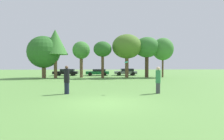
# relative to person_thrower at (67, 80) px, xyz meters

# --- Properties ---
(ground_plane) EXTENTS (120.00, 120.00, 0.00)m
(ground_plane) POSITION_rel_person_thrower_xyz_m (2.45, -2.95, -0.92)
(ground_plane) COLOR #5B8E42
(person_thrower) EXTENTS (0.36, 0.36, 1.82)m
(person_thrower) POSITION_rel_person_thrower_xyz_m (0.00, 0.00, 0.00)
(person_thrower) COLOR #191E33
(person_thrower) RESTS_ON ground
(person_catcher) EXTENTS (0.32, 0.32, 1.75)m
(person_catcher) POSITION_rel_person_thrower_xyz_m (5.96, -0.10, -0.02)
(person_catcher) COLOR #3F3F47
(person_catcher) RESTS_ON ground
(frisbee) EXTENTS (0.24, 0.23, 0.11)m
(frisbee) POSITION_rel_person_thrower_xyz_m (3.88, 0.11, 1.14)
(frisbee) COLOR #19B2D8
(tree_0) EXTENTS (4.50, 4.50, 5.93)m
(tree_0) POSITION_rel_person_thrower_xyz_m (-5.96, 14.19, 2.74)
(tree_0) COLOR brown
(tree_0) RESTS_ON ground
(tree_1) EXTENTS (3.53, 3.53, 6.85)m
(tree_1) POSITION_rel_person_thrower_xyz_m (-4.31, 14.10, 4.11)
(tree_1) COLOR brown
(tree_1) RESTS_ON ground
(tree_2) EXTENTS (2.55, 2.55, 5.28)m
(tree_2) POSITION_rel_person_thrower_xyz_m (-0.76, 14.74, 2.99)
(tree_2) COLOR brown
(tree_2) RESTS_ON ground
(tree_3) EXTENTS (2.53, 2.53, 5.14)m
(tree_3) POSITION_rel_person_thrower_xyz_m (2.35, 13.48, 3.06)
(tree_3) COLOR brown
(tree_3) RESTS_ON ground
(tree_4) EXTENTS (4.29, 4.29, 6.30)m
(tree_4) POSITION_rel_person_thrower_xyz_m (5.89, 14.39, 3.58)
(tree_4) COLOR brown
(tree_4) RESTS_ON ground
(tree_5) EXTENTS (3.64, 3.64, 5.98)m
(tree_5) POSITION_rel_person_thrower_xyz_m (8.92, 14.70, 3.48)
(tree_5) COLOR #473323
(tree_5) RESTS_ON ground
(tree_6) EXTENTS (3.12, 3.12, 5.88)m
(tree_6) POSITION_rel_person_thrower_xyz_m (11.33, 14.69, 3.28)
(tree_6) COLOR brown
(tree_6) RESTS_ON ground
(parked_car_black) EXTENTS (4.16, 1.92, 1.14)m
(parked_car_black) POSITION_rel_person_thrower_xyz_m (-3.90, 19.56, -0.30)
(parked_car_black) COLOR black
(parked_car_black) RESTS_ON ground
(parked_car_green) EXTENTS (3.92, 2.06, 1.12)m
(parked_car_green) POSITION_rel_person_thrower_xyz_m (1.56, 19.33, -0.32)
(parked_car_green) COLOR #196633
(parked_car_green) RESTS_ON ground
(parked_car_grey) EXTENTS (3.89, 2.02, 1.20)m
(parked_car_grey) POSITION_rel_person_thrower_xyz_m (6.46, 19.59, -0.29)
(parked_car_grey) COLOR slate
(parked_car_grey) RESTS_ON ground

